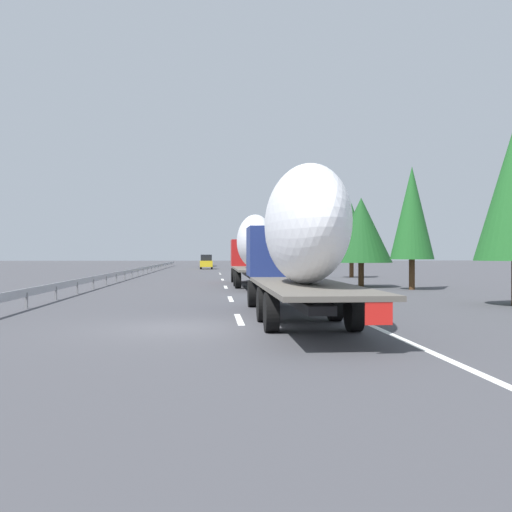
# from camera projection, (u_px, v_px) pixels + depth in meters

# --- Properties ---
(ground_plane) EXTENTS (260.00, 260.00, 0.00)m
(ground_plane) POSITION_uv_depth(u_px,v_px,m) (202.00, 275.00, 55.87)
(ground_plane) COLOR #424247
(lane_stripe_0) EXTENTS (3.20, 0.20, 0.01)m
(lane_stripe_0) POSITION_uv_depth(u_px,v_px,m) (239.00, 319.00, 18.12)
(lane_stripe_0) COLOR white
(lane_stripe_0) RESTS_ON ground_plane
(lane_stripe_1) EXTENTS (3.20, 0.20, 0.01)m
(lane_stripe_1) POSITION_uv_depth(u_px,v_px,m) (231.00, 299.00, 26.40)
(lane_stripe_1) COLOR white
(lane_stripe_1) RESTS_ON ground_plane
(lane_stripe_2) EXTENTS (3.20, 0.20, 0.01)m
(lane_stripe_2) POSITION_uv_depth(u_px,v_px,m) (226.00, 287.00, 35.90)
(lane_stripe_2) COLOR white
(lane_stripe_2) RESTS_ON ground_plane
(lane_stripe_3) EXTENTS (3.20, 0.20, 0.01)m
(lane_stripe_3) POSITION_uv_depth(u_px,v_px,m) (223.00, 280.00, 46.61)
(lane_stripe_3) COLOR white
(lane_stripe_3) RESTS_ON ground_plane
(lane_stripe_4) EXTENTS (3.20, 0.20, 0.01)m
(lane_stripe_4) POSITION_uv_depth(u_px,v_px,m) (220.00, 273.00, 61.81)
(lane_stripe_4) COLOR white
(lane_stripe_4) RESTS_ON ground_plane
(lane_stripe_5) EXTENTS (3.20, 0.20, 0.01)m
(lane_stripe_5) POSITION_uv_depth(u_px,v_px,m) (220.00, 274.00, 59.89)
(lane_stripe_5) COLOR white
(lane_stripe_5) RESTS_ON ground_plane
(edge_line_right) EXTENTS (110.00, 0.20, 0.01)m
(edge_line_right) POSITION_uv_depth(u_px,v_px,m) (255.00, 274.00, 61.28)
(edge_line_right) COLOR white
(edge_line_right) RESTS_ON ground_plane
(truck_lead) EXTENTS (14.41, 2.55, 4.49)m
(truck_lead) POSITION_uv_depth(u_px,v_px,m) (253.00, 246.00, 37.10)
(truck_lead) COLOR #B21919
(truck_lead) RESTS_ON ground_plane
(truck_trailing) EXTENTS (13.60, 2.55, 4.57)m
(truck_trailing) POSITION_uv_depth(u_px,v_px,m) (299.00, 237.00, 17.69)
(truck_trailing) COLOR navy
(truck_trailing) RESTS_ON ground_plane
(car_silver_hatch) EXTENTS (4.33, 1.79, 1.93)m
(car_silver_hatch) POSITION_uv_depth(u_px,v_px,m) (208.00, 260.00, 104.68)
(car_silver_hatch) COLOR #ADB2B7
(car_silver_hatch) RESTS_ON ground_plane
(car_black_suv) EXTENTS (4.47, 1.72, 1.99)m
(car_black_suv) POSITION_uv_depth(u_px,v_px,m) (206.00, 261.00, 95.52)
(car_black_suv) COLOR black
(car_black_suv) RESTS_ON ground_plane
(car_yellow_coupe) EXTENTS (4.13, 1.74, 2.00)m
(car_yellow_coupe) POSITION_uv_depth(u_px,v_px,m) (206.00, 262.00, 80.20)
(car_yellow_coupe) COLOR gold
(car_yellow_coupe) RESTS_ON ground_plane
(road_sign) EXTENTS (0.10, 0.90, 3.01)m
(road_sign) POSITION_uv_depth(u_px,v_px,m) (271.00, 254.00, 56.07)
(road_sign) COLOR gray
(road_sign) RESTS_ON ground_plane
(tree_1) EXTENTS (2.51, 2.51, 7.13)m
(tree_1) POSITION_uv_depth(u_px,v_px,m) (412.00, 213.00, 33.44)
(tree_1) COLOR #472D19
(tree_1) RESTS_ON ground_plane
(tree_2) EXTENTS (2.53, 2.53, 5.55)m
(tree_2) POSITION_uv_depth(u_px,v_px,m) (292.00, 242.00, 78.49)
(tree_2) COLOR #472D19
(tree_2) RESTS_ON ground_plane
(tree_3) EXTENTS (3.85, 3.85, 5.58)m
(tree_3) POSITION_uv_depth(u_px,v_px,m) (361.00, 230.00, 36.15)
(tree_3) COLOR #472D19
(tree_3) RESTS_ON ground_plane
(tree_4) EXTENTS (3.10, 3.10, 6.55)m
(tree_4) POSITION_uv_depth(u_px,v_px,m) (352.00, 230.00, 51.00)
(tree_4) COLOR #472D19
(tree_4) RESTS_ON ground_plane
(guardrail_median) EXTENTS (94.00, 0.10, 0.76)m
(guardrail_median) POSITION_uv_depth(u_px,v_px,m) (143.00, 269.00, 58.41)
(guardrail_median) COLOR #9EA0A5
(guardrail_median) RESTS_ON ground_plane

